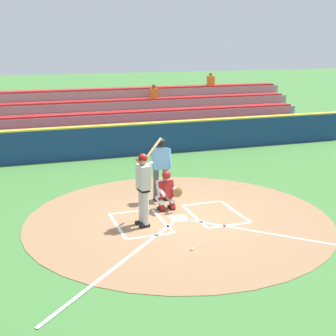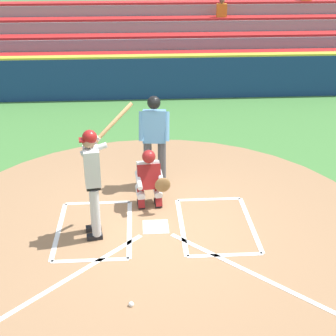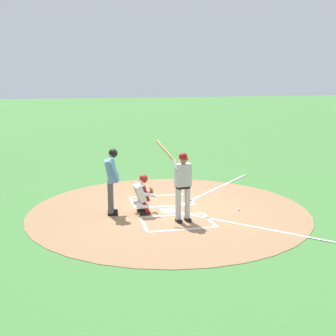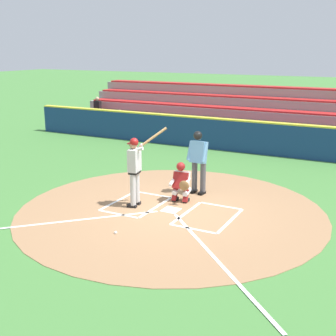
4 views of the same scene
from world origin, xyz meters
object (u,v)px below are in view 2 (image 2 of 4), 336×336
at_px(plate_umpire, 154,135).
at_px(baseball, 131,304).
at_px(batter, 93,176).
at_px(catcher, 150,177).

distance_m(plate_umpire, baseball, 3.75).
height_order(batter, plate_umpire, batter).
relative_size(catcher, plate_umpire, 0.61).
xyz_separation_m(plate_umpire, baseball, (0.47, 3.57, -1.04)).
distance_m(catcher, plate_umpire, 0.99).
relative_size(batter, baseball, 28.76).
bearing_deg(baseball, batter, -72.38).
height_order(batter, baseball, batter).
xyz_separation_m(batter, catcher, (-0.92, -0.90, -0.51)).
height_order(catcher, plate_umpire, plate_umpire).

